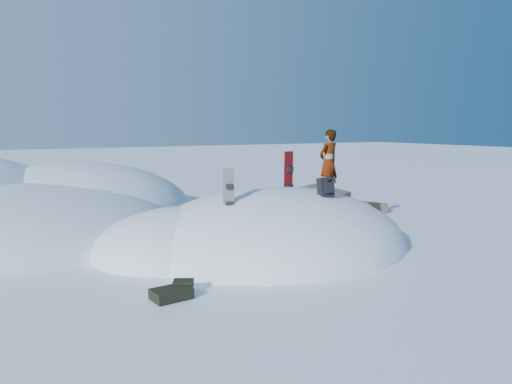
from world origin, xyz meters
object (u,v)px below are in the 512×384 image
snowboard_red (289,180)px  backpack (326,187)px  person (329,162)px  snowboard_dark (229,197)px

snowboard_red → backpack: bearing=-86.7°
backpack → person: bearing=55.0°
snowboard_dark → backpack: size_ratio=2.37×
snowboard_dark → person: bearing=43.9°
snowboard_red → person: 1.40m
snowboard_dark → backpack: bearing=20.4°
snowboard_red → backpack: (0.28, -1.21, -0.08)m
snowboard_dark → snowboard_red: bearing=50.6°
backpack → person: (1.05, 1.28, 0.49)m
snowboard_red → backpack: size_ratio=2.72×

